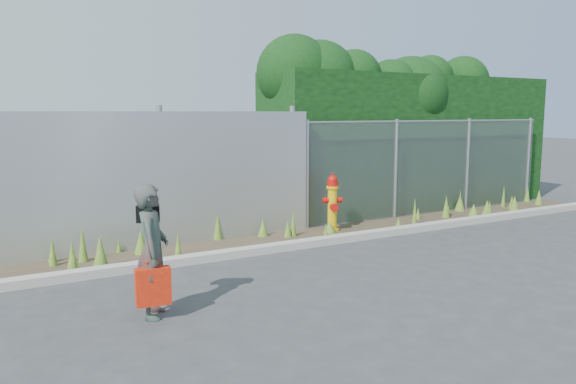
{
  "coord_description": "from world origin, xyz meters",
  "views": [
    {
      "loc": [
        -4.5,
        -5.79,
        2.19
      ],
      "look_at": [
        -0.3,
        1.4,
        1.0
      ],
      "focal_mm": 35.0,
      "sensor_mm": 36.0,
      "label": 1
    }
  ],
  "objects": [
    {
      "name": "red_tote_bag",
      "position": [
        -2.86,
        -0.18,
        0.38
      ],
      "size": [
        0.36,
        0.13,
        0.47
      ],
      "rotation": [
        0.0,
        0.0,
        -0.14
      ],
      "color": "#A91C09"
    },
    {
      "name": "ground",
      "position": [
        0.0,
        0.0,
        0.0
      ],
      "size": [
        80.0,
        80.0,
        0.0
      ],
      "primitive_type": "plane",
      "color": "#373739",
      "rests_on": "ground"
    },
    {
      "name": "black_shoulder_bag",
      "position": [
        -2.78,
        0.2,
        1.08
      ],
      "size": [
        0.25,
        0.1,
        0.19
      ],
      "rotation": [
        0.0,
        0.0,
        -0.38
      ],
      "color": "black"
    },
    {
      "name": "hedge",
      "position": [
        4.22,
        4.02,
        1.98
      ],
      "size": [
        7.51,
        1.86,
        3.75
      ],
      "color": "black",
      "rests_on": "ground"
    },
    {
      "name": "fire_hydrant",
      "position": [
        1.34,
        2.58,
        0.52
      ],
      "size": [
        0.36,
        0.32,
        1.08
      ],
      "rotation": [
        0.0,
        0.0,
        -0.36
      ],
      "color": "#DBA80B",
      "rests_on": "ground"
    },
    {
      "name": "corrugated_fence",
      "position": [
        -3.25,
        3.01,
        1.1
      ],
      "size": [
        8.5,
        0.21,
        2.3
      ],
      "color": "#A6A8AD",
      "rests_on": "ground"
    },
    {
      "name": "curb",
      "position": [
        0.0,
        1.8,
        0.06
      ],
      "size": [
        16.0,
        0.22,
        0.12
      ],
      "primitive_type": "cube",
      "color": "#A19991",
      "rests_on": "ground"
    },
    {
      "name": "woman",
      "position": [
        -2.81,
        -0.02,
        0.72
      ],
      "size": [
        0.52,
        0.62,
        1.44
      ],
      "primitive_type": "imported",
      "rotation": [
        0.0,
        0.0,
        1.16
      ],
      "color": "#106757",
      "rests_on": "ground"
    },
    {
      "name": "chainlink_fence",
      "position": [
        4.25,
        3.0,
        1.03
      ],
      "size": [
        6.5,
        0.07,
        2.05
      ],
      "color": "gray",
      "rests_on": "ground"
    },
    {
      "name": "weed_strip",
      "position": [
        -0.05,
        2.46,
        0.12
      ],
      "size": [
        16.0,
        1.28,
        0.54
      ],
      "color": "#403325",
      "rests_on": "ground"
    }
  ]
}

